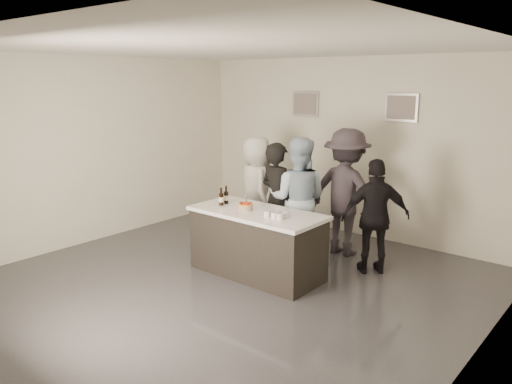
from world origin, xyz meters
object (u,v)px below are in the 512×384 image
cake (245,207)px  person_main_blue (298,199)px  beer_bottle_a (226,195)px  person_main_black (277,201)px  person_guest_back (346,192)px  person_guest_right (376,217)px  bar_counter (257,243)px  beer_bottle_b (221,196)px  person_guest_left (256,189)px

cake → person_main_blue: person_main_blue is taller
cake → beer_bottle_a: (-0.43, 0.08, 0.09)m
person_main_black → person_guest_back: person_guest_back is taller
person_guest_right → person_main_black: bearing=-26.1°
bar_counter → person_main_black: 0.86m
person_main_blue → person_guest_back: 0.79m
person_guest_right → person_guest_back: (-0.71, 0.42, 0.16)m
beer_bottle_b → person_guest_back: 1.93m
person_guest_left → person_main_blue: bearing=-159.5°
person_main_black → person_main_blue: size_ratio=0.95×
bar_counter → person_guest_right: person_guest_right is taller
person_main_blue → cake: bearing=50.3°
person_main_blue → person_guest_left: 1.11m
person_main_black → person_guest_right: size_ratio=1.09×
cake → beer_bottle_a: beer_bottle_a is taller
bar_counter → person_main_blue: (0.07, 0.85, 0.47)m
person_guest_left → beer_bottle_b: bearing=145.5°
person_guest_right → person_guest_back: person_guest_back is taller
person_main_blue → beer_bottle_b: bearing=30.3°
person_main_black → person_main_blue: person_main_blue is taller
bar_counter → person_main_black: (-0.21, 0.72, 0.42)m
cake → person_guest_left: bearing=123.7°
beer_bottle_a → person_main_blue: size_ratio=0.14×
person_guest_left → person_guest_back: (1.48, 0.34, 0.10)m
cake → person_main_blue: (0.24, 0.89, -0.02)m
beer_bottle_a → bar_counter: bearing=-3.7°
bar_counter → person_guest_back: person_guest_back is taller
person_main_blue → person_guest_left: size_ratio=1.06×
beer_bottle_b → person_guest_right: size_ratio=0.16×
bar_counter → beer_bottle_b: bearing=-172.2°
bar_counter → person_guest_left: (-0.99, 1.18, 0.41)m
beer_bottle_a → person_guest_back: bearing=53.5°
person_guest_right → bar_counter: bearing=1.2°
beer_bottle_b → person_main_blue: size_ratio=0.14×
cake → person_guest_left: 1.47m
person_main_blue → person_guest_back: size_ratio=0.95×
beer_bottle_a → person_main_black: size_ratio=0.15×
bar_counter → cake: (-0.17, -0.04, 0.49)m
person_main_black → person_guest_right: person_main_black is taller
person_guest_back → person_guest_left: bearing=12.9°
cake → person_main_blue: bearing=74.9°
bar_counter → person_main_black: person_main_black is taller
cake → person_main_black: size_ratio=0.12×
person_guest_left → person_guest_right: (2.18, -0.09, -0.07)m
person_guest_right → cake: bearing=-1.6°
beer_bottle_b → person_main_black: 0.89m
person_main_blue → beer_bottle_a: bearing=25.9°
cake → beer_bottle_a: 0.45m
person_main_blue → person_guest_right: bearing=167.5°
cake → person_guest_back: size_ratio=0.11×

